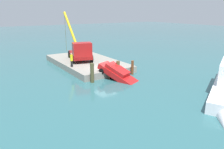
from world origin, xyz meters
The scene contains 9 objects.
ground centered at (0.00, 0.00, 0.00)m, with size 200.00×200.00×0.00m, color #2D6066.
dock centered at (-5.24, 0.00, 0.41)m, with size 13.77×7.45×0.81m, color gray.
crane_truck centered at (-5.30, -0.88, 2.19)m, with size 8.91×4.14×6.71m.
dock_worker centered at (-2.67, -3.32, 1.72)m, with size 0.34×0.34×1.77m.
salvaged_car centered at (2.68, 0.04, 0.72)m, with size 4.98×3.44×2.61m.
piling_near centered at (2.08, -2.97, 1.09)m, with size 0.42×0.42×2.18m, color #4C492B.
piling_mid centered at (1.90, -0.63, 0.61)m, with size 0.32×0.32×1.22m, color brown.
piling_far centered at (1.96, 0.56, 0.99)m, with size 0.41×0.41×1.97m, color brown.
piling_end centered at (2.00, 2.71, 0.88)m, with size 0.32×0.32×1.75m, color brown.
Camera 1 is at (22.25, -13.58, 7.61)m, focal length 34.62 mm.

